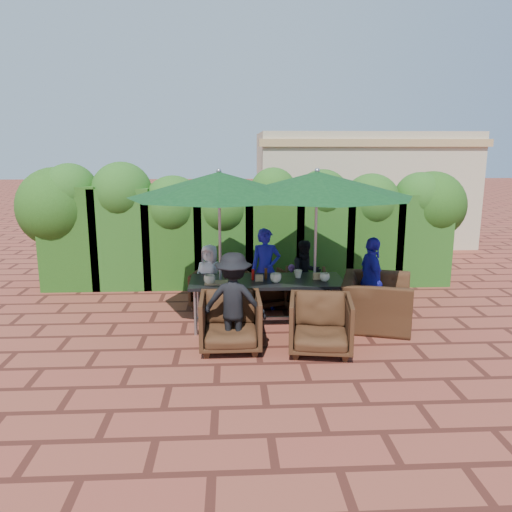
{
  "coord_description": "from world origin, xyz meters",
  "views": [
    {
      "loc": [
        -0.37,
        -7.71,
        2.73
      ],
      "look_at": [
        0.05,
        0.4,
        0.99
      ],
      "focal_mm": 35.0,
      "sensor_mm": 36.0,
      "label": 1
    }
  ],
  "objects_px": {
    "umbrella_left": "(219,185)",
    "umbrella_right": "(317,184)",
    "dining_table": "(267,284)",
    "chair_far_mid": "(269,287)",
    "chair_far_right": "(305,286)",
    "chair_near_left": "(230,319)",
    "chair_far_left": "(213,287)",
    "chair_end_right": "(377,294)",
    "chair_near_right": "(320,322)"
  },
  "relations": [
    {
      "from": "umbrella_left",
      "to": "chair_far_mid",
      "type": "height_order",
      "value": "umbrella_left"
    },
    {
      "from": "dining_table",
      "to": "chair_far_left",
      "type": "bearing_deg",
      "value": 129.71
    },
    {
      "from": "umbrella_right",
      "to": "chair_end_right",
      "type": "height_order",
      "value": "umbrella_right"
    },
    {
      "from": "chair_far_right",
      "to": "chair_end_right",
      "type": "xyz_separation_m",
      "value": [
        0.96,
        -1.07,
        0.15
      ]
    },
    {
      "from": "umbrella_right",
      "to": "chair_far_mid",
      "type": "distance_m",
      "value": 2.21
    },
    {
      "from": "umbrella_left",
      "to": "umbrella_right",
      "type": "distance_m",
      "value": 1.48
    },
    {
      "from": "chair_far_left",
      "to": "chair_near_right",
      "type": "bearing_deg",
      "value": 141.7
    },
    {
      "from": "umbrella_left",
      "to": "chair_far_mid",
      "type": "distance_m",
      "value": 2.29
    },
    {
      "from": "umbrella_left",
      "to": "chair_far_left",
      "type": "relative_size",
      "value": 3.93
    },
    {
      "from": "umbrella_right",
      "to": "chair_far_right",
      "type": "xyz_separation_m",
      "value": [
        0.0,
        0.94,
        -1.85
      ]
    },
    {
      "from": "dining_table",
      "to": "umbrella_right",
      "type": "relative_size",
      "value": 0.8
    },
    {
      "from": "umbrella_left",
      "to": "chair_far_mid",
      "type": "bearing_deg",
      "value": 50.75
    },
    {
      "from": "chair_end_right",
      "to": "dining_table",
      "type": "bearing_deg",
      "value": 104.76
    },
    {
      "from": "dining_table",
      "to": "chair_far_mid",
      "type": "distance_m",
      "value": 1.1
    },
    {
      "from": "chair_far_mid",
      "to": "chair_near_left",
      "type": "bearing_deg",
      "value": 51.46
    },
    {
      "from": "dining_table",
      "to": "chair_far_left",
      "type": "xyz_separation_m",
      "value": [
        -0.87,
        1.05,
        -0.32
      ]
    },
    {
      "from": "umbrella_right",
      "to": "chair_near_left",
      "type": "relative_size",
      "value": 3.46
    },
    {
      "from": "umbrella_left",
      "to": "chair_far_right",
      "type": "distance_m",
      "value": 2.56
    },
    {
      "from": "umbrella_left",
      "to": "chair_far_left",
      "type": "height_order",
      "value": "umbrella_left"
    },
    {
      "from": "chair_far_mid",
      "to": "chair_end_right",
      "type": "distance_m",
      "value": 1.96
    },
    {
      "from": "umbrella_right",
      "to": "chair_far_left",
      "type": "height_order",
      "value": "umbrella_right"
    },
    {
      "from": "chair_near_left",
      "to": "chair_near_right",
      "type": "distance_m",
      "value": 1.24
    },
    {
      "from": "umbrella_left",
      "to": "umbrella_right",
      "type": "height_order",
      "value": "same"
    },
    {
      "from": "umbrella_right",
      "to": "chair_far_left",
      "type": "distance_m",
      "value": 2.66
    },
    {
      "from": "dining_table",
      "to": "chair_far_mid",
      "type": "relative_size",
      "value": 3.46
    },
    {
      "from": "umbrella_right",
      "to": "chair_end_right",
      "type": "relative_size",
      "value": 2.51
    },
    {
      "from": "dining_table",
      "to": "chair_near_left",
      "type": "bearing_deg",
      "value": -122.24
    },
    {
      "from": "chair_far_mid",
      "to": "chair_near_left",
      "type": "relative_size",
      "value": 0.8
    },
    {
      "from": "chair_far_left",
      "to": "chair_end_right",
      "type": "bearing_deg",
      "value": 172.55
    },
    {
      "from": "chair_far_mid",
      "to": "chair_near_left",
      "type": "distance_m",
      "value": 2.06
    },
    {
      "from": "chair_far_mid",
      "to": "chair_far_left",
      "type": "bearing_deg",
      "value": -19.5
    },
    {
      "from": "chair_far_left",
      "to": "umbrella_left",
      "type": "bearing_deg",
      "value": 114.32
    },
    {
      "from": "chair_far_right",
      "to": "chair_near_right",
      "type": "relative_size",
      "value": 0.85
    },
    {
      "from": "chair_near_right",
      "to": "chair_end_right",
      "type": "relative_size",
      "value": 0.73
    },
    {
      "from": "dining_table",
      "to": "chair_far_mid",
      "type": "bearing_deg",
      "value": 83.6
    },
    {
      "from": "chair_end_right",
      "to": "chair_far_mid",
      "type": "bearing_deg",
      "value": 72.43
    },
    {
      "from": "chair_near_right",
      "to": "chair_end_right",
      "type": "distance_m",
      "value": 1.46
    },
    {
      "from": "umbrella_left",
      "to": "chair_near_left",
      "type": "relative_size",
      "value": 3.21
    },
    {
      "from": "umbrella_right",
      "to": "umbrella_left",
      "type": "bearing_deg",
      "value": -178.18
    },
    {
      "from": "dining_table",
      "to": "chair_far_left",
      "type": "distance_m",
      "value": 1.4
    },
    {
      "from": "chair_far_mid",
      "to": "umbrella_left",
      "type": "bearing_deg",
      "value": 31.64
    },
    {
      "from": "chair_end_right",
      "to": "umbrella_left",
      "type": "bearing_deg",
      "value": 104.97
    },
    {
      "from": "chair_far_left",
      "to": "chair_far_right",
      "type": "xyz_separation_m",
      "value": [
        1.63,
        -0.05,
        0.02
      ]
    },
    {
      "from": "chair_near_left",
      "to": "chair_far_left",
      "type": "bearing_deg",
      "value": 98.47
    },
    {
      "from": "umbrella_right",
      "to": "chair_near_left",
      "type": "height_order",
      "value": "umbrella_right"
    },
    {
      "from": "umbrella_left",
      "to": "chair_near_right",
      "type": "distance_m",
      "value": 2.5
    },
    {
      "from": "chair_near_right",
      "to": "chair_near_left",
      "type": "bearing_deg",
      "value": -179.25
    },
    {
      "from": "chair_far_right",
      "to": "chair_end_right",
      "type": "height_order",
      "value": "chair_end_right"
    },
    {
      "from": "chair_end_right",
      "to": "chair_near_right",
      "type": "bearing_deg",
      "value": 150.22
    },
    {
      "from": "chair_far_right",
      "to": "chair_far_left",
      "type": "bearing_deg",
      "value": 6.46
    }
  ]
}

